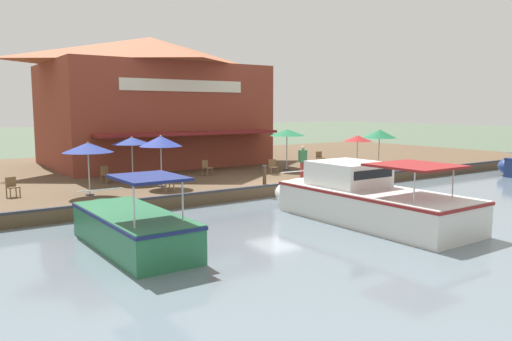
% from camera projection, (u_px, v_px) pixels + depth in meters
% --- Properties ---
extents(ground_plane, '(220.00, 220.00, 0.00)m').
position_uv_depth(ground_plane, '(278.00, 198.00, 24.50)').
color(ground_plane, '#4C5B47').
extents(quay_deck, '(22.00, 56.00, 0.60)m').
position_uv_depth(quay_deck, '(180.00, 170.00, 33.46)').
color(quay_deck, brown).
rests_on(quay_deck, ground).
extents(quay_edge_fender, '(0.20, 50.40, 0.10)m').
position_uv_depth(quay_edge_fender, '(277.00, 185.00, 24.50)').
color(quay_edge_fender, '#2D2D33').
rests_on(quay_edge_fender, quay_deck).
extents(waterfront_restaurant, '(11.99, 14.09, 8.57)m').
position_uv_depth(waterfront_restaurant, '(152.00, 100.00, 34.23)').
color(waterfront_restaurant, brown).
rests_on(waterfront_restaurant, quay_deck).
extents(patio_umbrella_mid_patio_right, '(2.04, 2.04, 2.50)m').
position_uv_depth(patio_umbrella_mid_patio_right, '(161.00, 141.00, 23.87)').
color(patio_umbrella_mid_patio_right, '#B7B7B7').
rests_on(patio_umbrella_mid_patio_right, quay_deck).
extents(patio_umbrella_far_corner, '(1.99, 1.99, 2.35)m').
position_uv_depth(patio_umbrella_far_corner, '(132.00, 141.00, 25.44)').
color(patio_umbrella_far_corner, '#B7B7B7').
rests_on(patio_umbrella_far_corner, quay_deck).
extents(patio_umbrella_near_quay_edge, '(2.19, 2.19, 2.47)m').
position_uv_depth(patio_umbrella_near_quay_edge, '(379.00, 134.00, 32.04)').
color(patio_umbrella_near_quay_edge, '#B7B7B7').
rests_on(patio_umbrella_near_quay_edge, quay_deck).
extents(patio_umbrella_by_entrance, '(2.24, 2.24, 2.54)m').
position_uv_depth(patio_umbrella_by_entrance, '(287.00, 133.00, 30.52)').
color(patio_umbrella_by_entrance, '#B7B7B7').
rests_on(patio_umbrella_by_entrance, quay_deck).
extents(patio_umbrella_mid_patio_left, '(2.15, 2.15, 2.34)m').
position_uv_depth(patio_umbrella_mid_patio_left, '(88.00, 148.00, 21.54)').
color(patio_umbrella_mid_patio_left, '#B7B7B7').
rests_on(patio_umbrella_mid_patio_left, quay_deck).
extents(patio_umbrella_back_row, '(1.75, 1.75, 2.20)m').
position_uv_depth(patio_umbrella_back_row, '(358.00, 139.00, 30.04)').
color(patio_umbrella_back_row, '#B7B7B7').
rests_on(patio_umbrella_back_row, quay_deck).
extents(cafe_chair_far_corner_seat, '(0.54, 0.54, 0.85)m').
position_uv_depth(cafe_chair_far_corner_seat, '(206.00, 167.00, 28.27)').
color(cafe_chair_far_corner_seat, brown).
rests_on(cafe_chair_far_corner_seat, quay_deck).
extents(cafe_chair_back_row_seat, '(0.53, 0.53, 0.85)m').
position_uv_depth(cafe_chair_back_row_seat, '(320.00, 157.00, 33.97)').
color(cafe_chair_back_row_seat, brown).
rests_on(cafe_chair_back_row_seat, quay_deck).
extents(cafe_chair_under_first_umbrella, '(0.56, 0.56, 0.85)m').
position_uv_depth(cafe_chair_under_first_umbrella, '(106.00, 174.00, 25.36)').
color(cafe_chair_under_first_umbrella, brown).
rests_on(cafe_chair_under_first_umbrella, quay_deck).
extents(cafe_chair_facing_river, '(0.53, 0.53, 0.85)m').
position_uv_depth(cafe_chair_facing_river, '(12.00, 186.00, 21.32)').
color(cafe_chair_facing_river, brown).
rests_on(cafe_chair_facing_river, quay_deck).
extents(cafe_chair_mid_patio, '(0.47, 0.47, 0.85)m').
position_uv_depth(cafe_chair_mid_patio, '(167.00, 182.00, 22.59)').
color(cafe_chair_mid_patio, brown).
rests_on(cafe_chair_mid_patio, quay_deck).
extents(cafe_chair_beside_entrance, '(0.55, 0.55, 0.85)m').
position_uv_depth(cafe_chair_beside_entrance, '(273.00, 166.00, 28.69)').
color(cafe_chair_beside_entrance, brown).
rests_on(cafe_chair_beside_entrance, quay_deck).
extents(person_at_quay_edge, '(0.49, 0.49, 1.74)m').
position_uv_depth(person_at_quay_edge, '(303.00, 157.00, 27.34)').
color(person_at_quay_edge, '#B23338').
rests_on(person_at_quay_edge, quay_deck).
extents(motorboat_second_along, '(6.59, 2.16, 2.39)m').
position_uv_depth(motorboat_second_along, '(126.00, 225.00, 15.78)').
color(motorboat_second_along, '#287047').
rests_on(motorboat_second_along, river_water).
extents(motorboat_fourth_along, '(9.09, 3.12, 2.37)m').
position_uv_depth(motorboat_fourth_along, '(355.00, 198.00, 19.50)').
color(motorboat_fourth_along, silver).
rests_on(motorboat_fourth_along, river_water).
extents(mooring_post, '(0.22, 0.22, 1.01)m').
position_uv_depth(mooring_post, '(265.00, 176.00, 24.32)').
color(mooring_post, '#473323').
rests_on(mooring_post, quay_deck).
extents(tree_behind_restaurant, '(3.61, 3.44, 7.00)m').
position_uv_depth(tree_behind_restaurant, '(206.00, 92.00, 42.68)').
color(tree_behind_restaurant, brown).
rests_on(tree_behind_restaurant, quay_deck).
extents(tree_upstream_bank, '(4.02, 3.83, 6.46)m').
position_uv_depth(tree_upstream_bank, '(104.00, 99.00, 35.57)').
color(tree_upstream_bank, brown).
rests_on(tree_upstream_bank, quay_deck).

